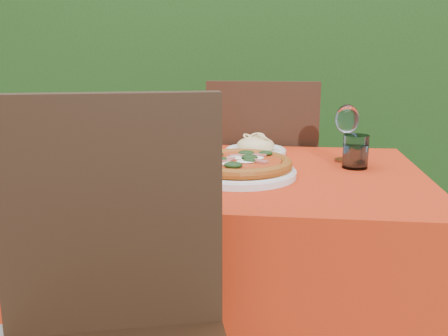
# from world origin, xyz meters

# --- Properties ---
(hedge) EXTENTS (3.20, 0.55, 1.78)m
(hedge) POSITION_xyz_m (0.00, 1.55, 0.92)
(hedge) COLOR black
(hedge) RESTS_ON ground
(dining_table) EXTENTS (1.26, 0.86, 0.75)m
(dining_table) POSITION_xyz_m (0.00, 0.00, 0.60)
(dining_table) COLOR #442515
(dining_table) RESTS_ON ground
(chair_near) EXTENTS (0.57, 0.57, 1.03)m
(chair_near) POSITION_xyz_m (-0.13, -0.66, 0.59)
(chair_near) COLOR black
(chair_near) RESTS_ON ground
(chair_far) EXTENTS (0.46, 0.46, 1.00)m
(chair_far) POSITION_xyz_m (0.11, 0.60, 0.57)
(chair_far) COLOR black
(chair_far) RESTS_ON ground
(pizza_plate) EXTENTS (0.34, 0.34, 0.06)m
(pizza_plate) POSITION_xyz_m (0.07, -0.07, 0.78)
(pizza_plate) COLOR silver
(pizza_plate) RESTS_ON dining_table
(pasta_plate) EXTENTS (0.22, 0.22, 0.06)m
(pasta_plate) POSITION_xyz_m (0.10, 0.27, 0.77)
(pasta_plate) COLOR white
(pasta_plate) RESTS_ON dining_table
(water_glass) EXTENTS (0.08, 0.08, 0.11)m
(water_glass) POSITION_xyz_m (0.43, 0.09, 0.80)
(water_glass) COLOR silver
(water_glass) RESTS_ON dining_table
(wine_glass) EXTENTS (0.08, 0.08, 0.19)m
(wine_glass) POSITION_xyz_m (0.41, 0.18, 0.88)
(wine_glass) COLOR white
(wine_glass) RESTS_ON dining_table
(fork) EXTENTS (0.07, 0.20, 0.01)m
(fork) POSITION_xyz_m (-0.26, -0.07, 0.75)
(fork) COLOR #B6B6BD
(fork) RESTS_ON dining_table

